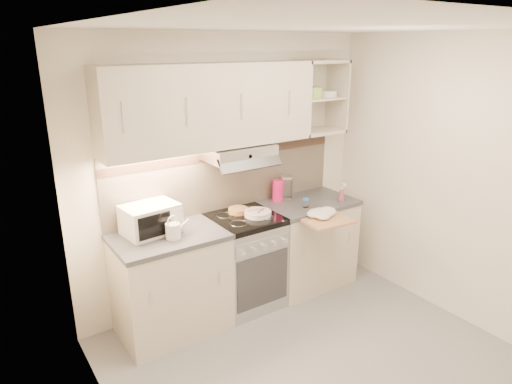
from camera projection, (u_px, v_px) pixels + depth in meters
The scene contains 17 objects.
ground at pixel (321, 366), 3.56m from camera, with size 3.00×3.00×0.00m, color gray.
room_shell at pixel (298, 154), 3.35m from camera, with size 3.04×2.84×2.52m.
base_cabinet_left at pixel (171, 285), 3.90m from camera, with size 0.90×0.60×0.86m, color beige.
worktop_left at pixel (168, 237), 3.76m from camera, with size 0.92×0.62×0.04m, color #47474C.
base_cabinet_right at pixel (306, 244), 4.70m from camera, with size 0.90×0.60×0.86m, color beige.
worktop_right at pixel (308, 203), 4.56m from camera, with size 0.92×0.62×0.04m, color #47474C.
electric_range at pixel (245, 261), 4.29m from camera, with size 0.60×0.60×0.90m.
microwave at pixel (150, 219), 3.75m from camera, with size 0.47×0.37×0.24m.
watering_can at pixel (174, 230), 3.66m from camera, with size 0.23×0.12×0.20m.
plate_stack at pixel (258, 213), 4.16m from camera, with size 0.25×0.25×0.05m.
bread_loaf at pixel (238, 210), 4.23m from camera, with size 0.18×0.18×0.05m, color #AD7744.
pink_pitcher at pixel (278, 190), 4.53m from camera, with size 0.11×0.11×0.21m.
glass_jar at pixel (286, 187), 4.59m from camera, with size 0.12×0.12×0.24m.
spice_jar at pixel (306, 203), 4.36m from camera, with size 0.06×0.06×0.09m.
spray_bottle at pixel (342, 193), 4.54m from camera, with size 0.08×0.08×0.20m.
cutting_board at pixel (325, 219), 4.15m from camera, with size 0.43×0.38×0.02m, color tan.
dish_towel at pixel (323, 213), 4.18m from camera, with size 0.28×0.24×0.07m, color white, non-canonical shape.
Camera 1 is at (-2.08, -2.17, 2.40)m, focal length 32.00 mm.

